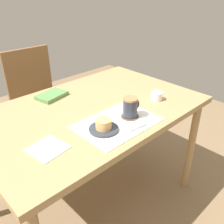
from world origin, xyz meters
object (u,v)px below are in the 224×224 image
Objects in this scene: wooden_chair at (38,101)px; small_book at (52,95)px; pastry_plate at (104,129)px; coffee_mug at (130,107)px; sugar_bowl at (157,96)px; dining_table at (92,119)px; pastry at (104,124)px.

wooden_chair reaches higher than small_book.
coffee_mug reaches higher than pastry_plate.
sugar_bowl is at bearing 7.13° from coffee_mug.
sugar_bowl is 0.39× the size of small_book.
pastry_plate is (-0.11, -0.23, 0.09)m from dining_table.
pastry_plate is 1.32× the size of coffee_mug.
coffee_mug is at bearing 94.72° from wooden_chair.
sugar_bowl is at bearing 4.30° from pastry.
dining_table is 8.78× the size of pastry_plate.
wooden_chair is 1.07m from pastry.
dining_table is 11.63× the size of coffee_mug.
pastry is at bearing -179.79° from coffee_mug.
wooden_chair is at bearing 80.56° from pastry_plate.
wooden_chair is 6.23× the size of pastry_plate.
coffee_mug is (0.19, 0.00, 0.05)m from pastry_plate.
pastry is at bearing -116.00° from dining_table.
pastry is (-0.00, -0.00, 0.03)m from pastry_plate.
sugar_bowl is (0.47, 0.04, -0.02)m from pastry.
pastry_plate is 1.86× the size of pastry.
dining_table is at bearing 89.36° from wooden_chair.
pastry is at bearing -116.57° from pastry_plate.
wooden_chair is 1.06m from sugar_bowl.
dining_table is 0.31m from small_book.
coffee_mug reaches higher than dining_table.
wooden_chair is 0.58m from small_book.
pastry_plate is at bearing -104.88° from small_book.
small_book is at bearing 107.56° from dining_table.
wooden_chair reaches higher than pastry.
pastry_plate is 0.82× the size of small_book.
dining_table is at bearing -84.48° from small_book.
wooden_chair reaches higher than dining_table.
small_book is at bearing 87.16° from pastry.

